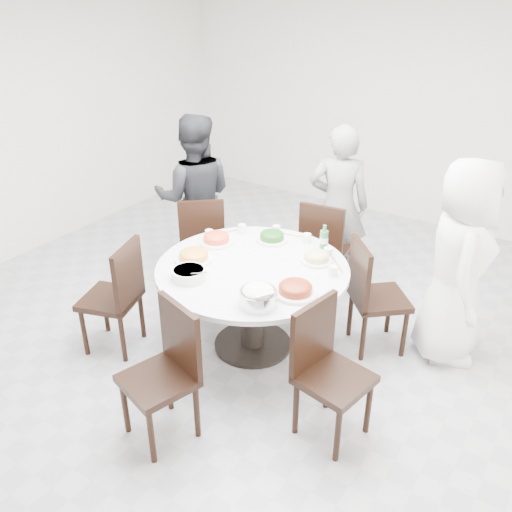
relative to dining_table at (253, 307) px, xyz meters
The scene contains 23 objects.
floor 0.49m from the dining_table, 102.28° to the left, with size 6.00×6.00×0.01m, color #A1A1A5.
wall_back 3.47m from the dining_table, 91.18° to the left, with size 6.00×0.01×2.80m, color silver.
wall_left 3.25m from the dining_table, behind, with size 0.01×6.00×2.80m, color silver.
dining_table is the anchor object (origin of this frame).
chair_ne 1.02m from the dining_table, 33.65° to the left, with size 0.42×0.42×0.95m, color black.
chair_n 1.15m from the dining_table, 86.09° to the left, with size 0.42×0.42×0.95m, color black.
chair_nw 1.17m from the dining_table, 148.38° to the left, with size 0.42×0.42×0.95m, color black.
chair_sw 1.15m from the dining_table, 146.94° to the right, with size 0.42×0.42×0.95m, color black.
chair_s 1.15m from the dining_table, 88.31° to the right, with size 0.42×0.42×0.95m, color black.
chair_se 1.10m from the dining_table, 27.83° to the right, with size 0.42×0.42×0.95m, color black.
diner_right 1.62m from the dining_table, 30.60° to the left, with size 0.80×0.52×1.64m, color white.
diner_middle 1.45m from the dining_table, 87.46° to the left, with size 0.58×0.38×1.58m, color black.
diner_left 1.47m from the dining_table, 147.28° to the left, with size 0.79×0.62×1.63m, color black.
dish_greens 0.63m from the dining_table, 103.39° to the left, with size 0.26×0.26×0.07m, color white.
dish_pale 0.65m from the dining_table, 41.54° to the left, with size 0.25×0.25×0.07m, color white.
dish_orange 0.66m from the dining_table, 160.02° to the left, with size 0.28×0.28×0.07m, color white.
dish_redbrown 0.66m from the dining_table, 20.14° to the right, with size 0.31×0.31×0.08m, color white.
dish_tofu 0.63m from the dining_table, 158.02° to the right, with size 0.29×0.29×0.08m, color white.
rice_bowl 0.70m from the dining_table, 52.44° to the right, with size 0.26×0.26×0.11m, color silver.
soup_bowl 0.65m from the dining_table, 125.03° to the right, with size 0.25×0.25×0.08m, color white.
beverage_bottle 0.80m from the dining_table, 58.05° to the left, with size 0.07×0.07×0.23m, color #2C6E40.
tea_cups 0.75m from the dining_table, 87.75° to the left, with size 0.07×0.07×0.08m, color white.
chopsticks 0.77m from the dining_table, 89.16° to the left, with size 0.24×0.04×0.01m, color tan, non-canonical shape.
Camera 1 is at (2.11, -3.37, 2.75)m, focal length 38.00 mm.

